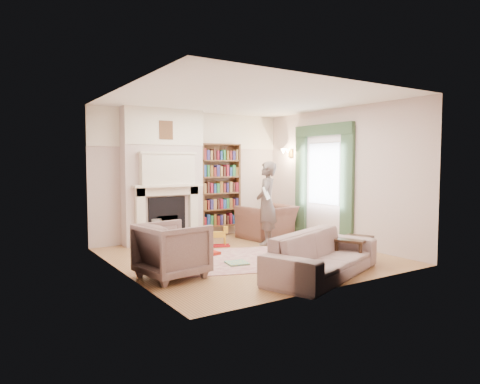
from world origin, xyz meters
TOP-DOWN VIEW (x-y plane):
  - floor at (0.00, 0.00)m, footprint 4.50×4.50m
  - ceiling at (0.00, 0.00)m, footprint 4.50×4.50m
  - wall_back at (0.00, 2.25)m, footprint 4.50×0.00m
  - wall_front at (0.00, -2.25)m, footprint 4.50×0.00m
  - wall_left at (-2.25, 0.00)m, footprint 0.00×4.50m
  - wall_right at (2.25, 0.00)m, footprint 0.00×4.50m
  - fireplace at (-0.75, 2.05)m, footprint 1.70×0.58m
  - bookcase at (0.65, 2.12)m, footprint 1.00×0.24m
  - window at (2.23, 0.40)m, footprint 0.02×0.90m
  - curtain_left at (2.20, -0.30)m, footprint 0.07×0.32m
  - curtain_right at (2.20, 1.10)m, footprint 0.07×0.32m
  - pelmet at (2.19, 0.40)m, footprint 0.09×1.70m
  - wall_sconce at (2.03, 1.50)m, footprint 0.20×0.24m
  - rug at (-0.09, -0.21)m, footprint 3.00×2.64m
  - armchair_reading at (1.41, 1.34)m, footprint 1.24×1.12m
  - armchair_left at (-1.71, -0.58)m, footprint 1.03×1.01m
  - sofa at (0.20, -1.72)m, footprint 2.39×1.61m
  - man_reading at (0.96, 0.74)m, footprint 0.73×0.73m
  - newspaper at (0.81, 0.54)m, footprint 0.35×0.34m
  - coffee_table at (1.17, -1.46)m, footprint 0.82×0.70m
  - paraffin_heater at (-0.99, 1.90)m, footprint 0.28×0.28m
  - rocking_horse at (-0.02, 1.03)m, footprint 0.50×0.35m
  - board_game at (-0.49, -0.42)m, footprint 0.40×0.40m
  - game_box_lid at (-0.53, 0.42)m, footprint 0.35×0.26m
  - comic_annuals at (0.18, -0.52)m, footprint 0.58×0.60m

SIDE VIEW (x-z plane):
  - floor at x=0.00m, z-range 0.00..0.00m
  - rug at x=-0.09m, z-range 0.00..0.01m
  - comic_annuals at x=0.18m, z-range 0.01..0.03m
  - board_game at x=-0.49m, z-range 0.01..0.04m
  - game_box_lid at x=-0.53m, z-range 0.01..0.06m
  - rocking_horse at x=-0.02m, z-range 0.00..0.41m
  - coffee_table at x=1.17m, z-range 0.00..0.45m
  - paraffin_heater at x=-0.99m, z-range 0.00..0.55m
  - sofa at x=0.20m, z-range 0.00..0.65m
  - armchair_reading at x=1.41m, z-range 0.00..0.73m
  - armchair_left at x=-1.71m, z-range 0.00..0.82m
  - man_reading at x=0.96m, z-range 0.00..1.71m
  - newspaper at x=0.81m, z-range 0.95..1.21m
  - bookcase at x=0.65m, z-range 0.25..2.10m
  - curtain_left at x=2.20m, z-range 0.00..2.40m
  - curtain_right at x=2.20m, z-range 0.00..2.40m
  - fireplace at x=-0.75m, z-range -0.01..2.79m
  - wall_back at x=0.00m, z-range -0.85..3.65m
  - wall_front at x=0.00m, z-range -0.85..3.65m
  - wall_left at x=-2.25m, z-range -0.85..3.65m
  - wall_right at x=2.25m, z-range -0.85..3.65m
  - window at x=2.23m, z-range 0.80..2.10m
  - wall_sconce at x=2.03m, z-range 1.78..2.02m
  - pelmet at x=2.19m, z-range 2.26..2.50m
  - ceiling at x=0.00m, z-range 2.80..2.80m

